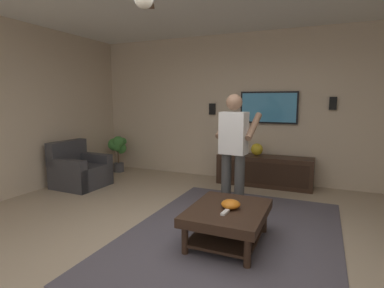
# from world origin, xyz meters

# --- Properties ---
(ground_plane) EXTENTS (8.04, 8.04, 0.00)m
(ground_plane) POSITION_xyz_m (0.00, 0.00, 0.00)
(ground_plane) COLOR tan
(wall_back_tv) EXTENTS (0.10, 6.90, 2.81)m
(wall_back_tv) POSITION_xyz_m (3.07, 0.00, 1.41)
(wall_back_tv) COLOR #C6B299
(wall_back_tv) RESTS_ON ground
(area_rug) EXTENTS (3.20, 2.35, 0.01)m
(area_rug) POSITION_xyz_m (0.48, -0.28, 0.01)
(area_rug) COLOR #514C56
(area_rug) RESTS_ON ground
(armchair) EXTENTS (0.82, 0.83, 0.82)m
(armchair) POSITION_xyz_m (1.35, 2.84, 0.28)
(armchair) COLOR #38383D
(armchair) RESTS_ON ground
(coffee_table) EXTENTS (1.00, 0.80, 0.40)m
(coffee_table) POSITION_xyz_m (0.28, -0.28, 0.30)
(coffee_table) COLOR #332116
(coffee_table) RESTS_ON ground
(media_console) EXTENTS (0.45, 1.70, 0.55)m
(media_console) POSITION_xyz_m (2.74, -0.23, 0.28)
(media_console) COLOR #332116
(media_console) RESTS_ON ground
(tv) EXTENTS (0.05, 1.05, 0.59)m
(tv) POSITION_xyz_m (2.98, -0.23, 1.42)
(tv) COLOR black
(person_standing) EXTENTS (0.58, 0.58, 1.64)m
(person_standing) POSITION_xyz_m (1.27, -0.06, 0.93)
(person_standing) COLOR #3F3F3F
(person_standing) RESTS_ON ground
(potted_plant_short) EXTENTS (0.40, 0.37, 0.79)m
(potted_plant_short) POSITION_xyz_m (2.55, 2.89, 0.53)
(potted_plant_short) COLOR #4C4C51
(potted_plant_short) RESTS_ON ground
(bowl) EXTENTS (0.21, 0.21, 0.09)m
(bowl) POSITION_xyz_m (0.28, -0.31, 0.45)
(bowl) COLOR orange
(bowl) RESTS_ON coffee_table
(remote_white) EXTENTS (0.15, 0.05, 0.02)m
(remote_white) POSITION_xyz_m (0.11, -0.30, 0.41)
(remote_white) COLOR white
(remote_white) RESTS_ON coffee_table
(vase_round) EXTENTS (0.22, 0.22, 0.22)m
(vase_round) POSITION_xyz_m (2.77, -0.08, 0.66)
(vase_round) COLOR gold
(vase_round) RESTS_ON media_console
(wall_speaker_left) EXTENTS (0.06, 0.12, 0.22)m
(wall_speaker_left) POSITION_xyz_m (2.99, -1.31, 1.50)
(wall_speaker_left) COLOR black
(wall_speaker_right) EXTENTS (0.06, 0.12, 0.22)m
(wall_speaker_right) POSITION_xyz_m (2.99, 0.88, 1.38)
(wall_speaker_right) COLOR black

